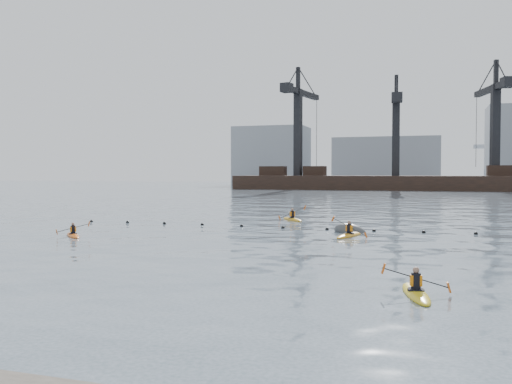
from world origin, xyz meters
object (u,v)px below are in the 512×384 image
(kayaker_1, at_px, (416,292))
(kayaker_2, at_px, (73,235))
(mooring_buoy, at_px, (350,232))
(kayaker_5, at_px, (292,219))
(kayaker_3, at_px, (349,235))

(kayaker_1, height_order, kayaker_2, kayaker_1)
(kayaker_2, distance_m, mooring_buoy, 16.74)
(kayaker_5, relative_size, mooring_buoy, 1.50)
(kayaker_3, distance_m, mooring_buoy, 2.33)
(kayaker_5, bearing_deg, kayaker_1, -104.40)
(mooring_buoy, bearing_deg, kayaker_2, -154.40)
(kayaker_3, distance_m, kayaker_5, 11.14)
(kayaker_1, height_order, kayaker_3, kayaker_3)
(kayaker_2, relative_size, kayaker_5, 0.78)
(kayaker_3, height_order, mooring_buoy, kayaker_3)
(kayaker_3, bearing_deg, mooring_buoy, 111.12)
(kayaker_2, height_order, kayaker_3, kayaker_3)
(kayaker_2, relative_size, mooring_buoy, 1.16)
(kayaker_1, distance_m, kayaker_2, 21.75)
(kayaker_3, height_order, kayaker_5, kayaker_3)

